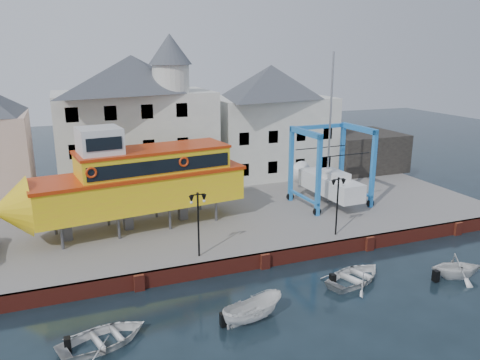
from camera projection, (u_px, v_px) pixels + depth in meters
name	position (u px, v px, depth m)	size (l,w,h in m)	color
ground	(264.00, 268.00, 30.10)	(140.00, 140.00, 0.00)	#17252C
hardstanding	(212.00, 209.00, 39.87)	(44.00, 22.00, 1.00)	slate
quay_wall	(264.00, 260.00, 30.06)	(44.00, 0.47, 1.00)	maroon
building_white_main	(136.00, 121.00, 43.04)	(14.00, 8.30, 14.00)	beige
building_white_right	(270.00, 120.00, 48.58)	(12.00, 8.00, 11.20)	beige
shed_dark	(360.00, 151.00, 51.19)	(8.00, 7.00, 4.00)	black
lamp_post_left	(198.00, 208.00, 28.69)	(1.12, 0.32, 4.20)	black
lamp_post_right	(338.00, 191.00, 32.16)	(1.12, 0.32, 4.20)	black
tour_boat	(126.00, 182.00, 33.11)	(17.74, 6.43, 7.55)	#59595E
travel_lift	(325.00, 178.00, 39.85)	(6.03, 8.36, 12.50)	blue
motorboat_a	(252.00, 320.00, 24.22)	(1.35, 3.59, 1.39)	white
motorboat_b	(355.00, 281.00, 28.37)	(3.08, 4.31, 0.89)	white
motorboat_c	(455.00, 277.00, 28.83)	(2.72, 3.15, 1.66)	white
motorboat_d	(104.00, 345.00, 22.21)	(3.05, 4.28, 0.89)	white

